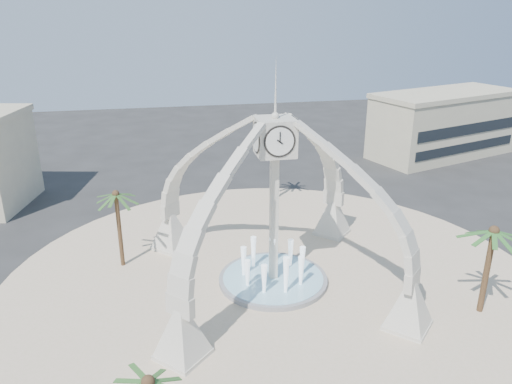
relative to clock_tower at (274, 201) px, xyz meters
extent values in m
plane|color=#282828|center=(0.00, 0.00, -6.49)|extent=(140.00, 140.00, 0.00)
cylinder|color=beige|center=(0.00, 0.00, -6.46)|extent=(40.00, 40.00, 0.06)
cube|color=beige|center=(0.00, 0.00, -1.59)|extent=(0.55, 0.55, 9.80)
cube|color=beige|center=(0.00, 0.00, 4.56)|extent=(2.50, 2.50, 2.50)
cone|color=beige|center=(0.00, 0.00, 7.81)|extent=(0.20, 0.20, 4.00)
cylinder|color=white|center=(0.00, -1.29, 4.56)|extent=(1.84, 0.04, 1.84)
pyramid|color=beige|center=(7.07, 7.07, -4.89)|extent=(3.80, 3.80, 3.20)
pyramid|color=beige|center=(-7.07, 7.07, -4.89)|extent=(3.80, 3.80, 3.20)
pyramid|color=beige|center=(-7.07, -7.07, -4.89)|extent=(3.80, 3.80, 3.20)
pyramid|color=beige|center=(7.07, -7.07, -4.89)|extent=(3.80, 3.80, 3.20)
cylinder|color=gray|center=(0.00, 0.00, -6.29)|extent=(8.00, 8.00, 0.40)
cylinder|color=#98CEE2|center=(0.00, 0.00, -6.07)|extent=(7.40, 7.40, 0.04)
cone|color=white|center=(0.00, 0.00, -4.47)|extent=(0.60, 0.60, 3.20)
cube|color=#C1B897|center=(30.00, 28.00, -2.49)|extent=(21.49, 13.79, 8.00)
cube|color=#C1B897|center=(30.00, 28.00, 1.81)|extent=(21.87, 14.17, 0.60)
cylinder|color=brown|center=(12.69, -6.42, -3.47)|extent=(0.40, 0.40, 6.05)
cylinder|color=brown|center=(-11.00, 4.79, -3.41)|extent=(0.33, 0.33, 6.16)
cylinder|color=brown|center=(3.92, 16.21, -3.34)|extent=(0.37, 0.37, 6.31)
camera|label=1|loc=(-7.65, -31.31, 12.76)|focal=35.00mm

